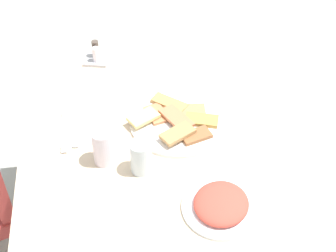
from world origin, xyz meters
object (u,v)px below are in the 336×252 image
object	(u,v)px
soda_can	(103,147)
condiment_caddy	(96,56)
drinking_glass	(141,157)
fork	(75,130)
paper_napkin	(70,132)
spoon	(65,131)
pide_platter	(178,121)
dining_table	(161,154)
salad_plate_greens	(221,205)

from	to	relation	value
soda_can	condiment_caddy	distance (m)	0.54
drinking_glass	fork	distance (m)	0.29
paper_napkin	condiment_caddy	xyz separation A→B (m)	(0.40, -0.10, 0.02)
soda_can	condiment_caddy	bearing A→B (deg)	0.52
drinking_glass	condiment_caddy	bearing A→B (deg)	10.81
paper_napkin	spoon	world-z (taller)	spoon
pide_platter	drinking_glass	world-z (taller)	drinking_glass
spoon	soda_can	bearing A→B (deg)	-138.97
drinking_glass	condiment_caddy	xyz separation A→B (m)	(0.60, 0.11, -0.03)
spoon	condiment_caddy	distance (m)	0.41
dining_table	paper_napkin	size ratio (longest dim) A/B	8.06
salad_plate_greens	condiment_caddy	world-z (taller)	condiment_caddy
spoon	dining_table	bearing A→B (deg)	-103.27
paper_napkin	fork	xyz separation A→B (m)	(0.00, -0.02, 0.00)
dining_table	salad_plate_greens	bearing A→B (deg)	-157.08
soda_can	spoon	world-z (taller)	soda_can
salad_plate_greens	paper_napkin	world-z (taller)	salad_plate_greens
pide_platter	salad_plate_greens	xyz separation A→B (m)	(-0.37, -0.06, 0.01)
dining_table	drinking_glass	xyz separation A→B (m)	(-0.13, 0.08, 0.13)
salad_plate_greens	spoon	bearing A→B (deg)	49.15
spoon	paper_napkin	bearing A→B (deg)	-89.54
condiment_caddy	spoon	bearing A→B (deg)	162.98
salad_plate_greens	spoon	xyz separation A→B (m)	(0.38, 0.44, -0.01)
salad_plate_greens	paper_napkin	size ratio (longest dim) A/B	1.56
pide_platter	soda_can	xyz separation A→B (m)	(-0.13, 0.25, 0.05)
dining_table	paper_napkin	distance (m)	0.31
soda_can	paper_napkin	distance (m)	0.19
dining_table	soda_can	bearing A→B (deg)	110.89
soda_can	spoon	xyz separation A→B (m)	(0.15, 0.13, -0.06)
soda_can	spoon	bearing A→B (deg)	40.57
dining_table	pide_platter	bearing A→B (deg)	-46.46
drinking_glass	paper_napkin	distance (m)	0.30
pide_platter	salad_plate_greens	size ratio (longest dim) A/B	1.50
pide_platter	fork	distance (m)	0.34
pide_platter	paper_napkin	world-z (taller)	pide_platter
salad_plate_greens	condiment_caddy	size ratio (longest dim) A/B	2.05
fork	spoon	world-z (taller)	same
dining_table	salad_plate_greens	distance (m)	0.34
salad_plate_greens	fork	distance (m)	0.56
soda_can	salad_plate_greens	bearing A→B (deg)	-126.62
dining_table	condiment_caddy	distance (m)	0.52
pide_platter	paper_napkin	size ratio (longest dim) A/B	2.35
pide_platter	condiment_caddy	world-z (taller)	condiment_caddy
soda_can	paper_napkin	xyz separation A→B (m)	(0.15, 0.11, -0.06)
soda_can	paper_napkin	size ratio (longest dim) A/B	0.85
condiment_caddy	salad_plate_greens	bearing A→B (deg)	-157.62
spoon	salad_plate_greens	bearing A→B (deg)	-130.39
spoon	pide_platter	bearing A→B (deg)	-91.49
paper_napkin	salad_plate_greens	bearing A→B (deg)	-132.03
dining_table	pide_platter	size ratio (longest dim) A/B	3.42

